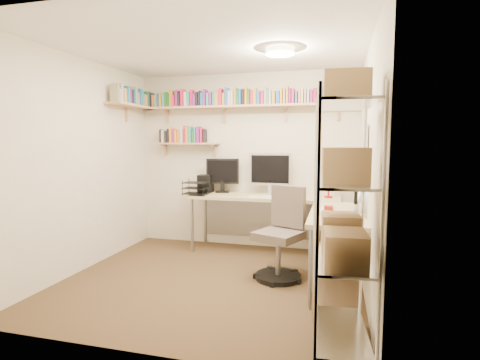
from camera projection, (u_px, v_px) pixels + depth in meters
name	position (u px, v px, depth m)	size (l,w,h in m)	color
ground	(212.00, 280.00, 4.13)	(3.20, 3.20, 0.00)	#42301C
room_shell	(211.00, 139.00, 3.98)	(3.24, 3.04, 2.52)	beige
wall_shelves	(211.00, 106.00, 5.29)	(3.12, 1.09, 0.80)	tan
corner_desk	(272.00, 199.00, 4.84)	(2.43, 2.06, 1.37)	beige
office_chair	(281.00, 240.00, 4.18)	(0.59, 0.60, 1.03)	black
wire_rack	(344.00, 196.00, 2.62)	(0.46, 0.84, 2.00)	silver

